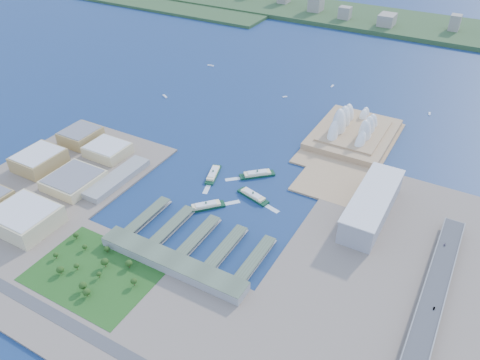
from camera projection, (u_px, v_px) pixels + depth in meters
The scene contains 25 objects.
ground at pixel (220, 205), 672.01m from camera, with size 3000.00×3000.00×0.00m, color #10214C.
west_land at pixel (41, 191), 697.07m from camera, with size 220.00×390.00×3.00m, color #786A5C.
south_land at pixel (122, 305), 521.84m from camera, with size 720.00×180.00×3.00m, color #786A5C.
east_land at pixel (375, 291), 539.05m from camera, with size 240.00×500.00×3.00m, color #786A5C.
peninsula at pixel (351, 142), 812.75m from camera, with size 135.00×220.00×3.00m, color tan.
far_shore at pixel (395, 22), 1365.29m from camera, with size 2200.00×260.00×12.00m, color #2D4926.
opera_house at pixel (356, 122), 810.38m from camera, with size 134.00×180.00×58.00m, color white, non-canonical shape.
toaster_building at pixel (372, 205), 638.61m from camera, with size 45.00×155.00×35.00m, color gray.
expressway at pixel (428, 313), 503.52m from camera, with size 26.00×340.00×11.85m, color gray, non-canonical shape.
west_buildings at pixel (56, 171), 713.30m from camera, with size 200.00×280.00×27.00m, color #9E844F, non-canonical shape.
ferry_wharves at pixel (199, 236), 610.37m from camera, with size 184.00×90.00×9.30m, color #485641, non-canonical shape.
terminal_building at pixel (172, 263), 564.81m from camera, with size 200.00×28.00×12.00m, color gray.
park at pixel (93, 268), 554.72m from camera, with size 150.00×110.00×16.00m, color #194714, non-canonical shape.
far_skyline at pixel (396, 12), 1331.75m from camera, with size 1900.00×140.00×55.00m, color gray, non-canonical shape.
ferry_a at pixel (213, 173), 729.64m from camera, with size 13.44×52.79×9.98m, color #0D361F, non-canonical shape.
ferry_b at pixel (257, 173), 728.94m from camera, with size 14.07×55.29×10.46m, color #0D361F, non-canonical shape.
ferry_c at pixel (206, 205), 663.49m from camera, with size 13.81×54.24×10.26m, color #0D361F, non-canonical shape.
ferry_d at pixel (253, 195), 683.32m from camera, with size 13.54×53.20×10.06m, color #0D361F, non-canonical shape.
boat_a at pixel (165, 96), 965.86m from camera, with size 3.95×15.82×3.05m, color white, non-canonical shape.
boat_b at pixel (285, 97), 964.04m from camera, with size 3.25×9.29×2.51m, color white, non-canonical shape.
boat_c at pixel (430, 114), 902.36m from camera, with size 3.47×11.89×2.67m, color white, non-canonical shape.
boat_d at pixel (211, 65), 1104.90m from camera, with size 3.44×15.72×2.65m, color white, non-canonical shape.
boat_e at pixel (332, 86), 1008.10m from camera, with size 3.65×11.46×2.81m, color white, non-canonical shape.
car_b at pixel (434, 308), 500.65m from camera, with size 1.53×4.38×1.44m, color slate.
car_c at pixel (445, 245), 581.73m from camera, with size 1.94×4.77×1.38m, color slate.
Camera 1 is at (285.11, -445.75, 416.78)m, focal length 35.00 mm.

